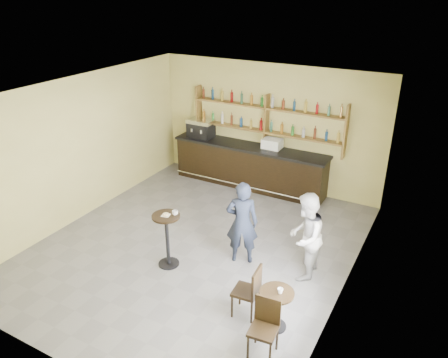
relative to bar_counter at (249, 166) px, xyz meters
The scene contains 23 objects.
floor 3.22m from the bar_counter, 83.93° to the right, with size 7.00×7.00×0.00m, color #5F5E63.
ceiling 4.12m from the bar_counter, 83.93° to the right, with size 7.00×7.00×0.00m, color white.
wall_back 1.14m from the bar_counter, 46.24° to the left, with size 7.00×7.00×0.00m, color #C6BE70.
wall_front 6.74m from the bar_counter, 87.11° to the right, with size 7.00×7.00×0.00m, color #C6BE70.
wall_left 4.25m from the bar_counter, 130.23° to the right, with size 7.00×7.00×0.00m, color #C6BE70.
wall_right 4.70m from the bar_counter, 43.36° to the right, with size 7.00×7.00×0.00m, color #C6BE70.
window_pane 5.59m from the bar_counter, 52.57° to the right, with size 2.00×2.00×0.00m, color white.
window_frame 5.59m from the bar_counter, 52.62° to the right, with size 0.04×1.70×2.10m, color black, non-canonical shape.
shelf_unit 1.31m from the bar_counter, 33.28° to the left, with size 4.00×0.26×1.40m, color brown, non-canonical shape.
liquor_bottles 1.47m from the bar_counter, 33.28° to the left, with size 3.68×0.10×1.00m, color #8C5919, non-canonical shape.
bar_counter is the anchor object (origin of this frame).
espresso_machine 1.68m from the bar_counter, behind, with size 0.68×0.44×0.49m, color black, non-canonical shape.
pastry_case 0.94m from the bar_counter, ahead, with size 0.48×0.38×0.29m, color silver, non-canonical shape.
pedestal_table 3.95m from the bar_counter, 87.16° to the right, with size 0.53×0.53×1.08m, color black, non-canonical shape.
napkin 3.99m from the bar_counter, 87.16° to the right, with size 0.15×0.15×0.00m, color white.
donut 4.00m from the bar_counter, 87.03° to the right, with size 0.12×0.12×0.04m, color #B99643.
cup_pedestal 3.90m from the bar_counter, 85.01° to the right, with size 0.11×0.11×0.09m, color white.
man_main 3.43m from the bar_counter, 66.58° to the right, with size 0.61×0.40×1.68m, color black.
cafe_table 5.23m from the bar_counter, 59.55° to the right, with size 0.54×0.54×0.68m, color black, non-canonical shape.
cup_cafe 5.25m from the bar_counter, 59.08° to the right, with size 0.09×0.09×0.08m, color white.
chair_west 4.92m from the bar_counter, 64.78° to the right, with size 0.40×0.40×0.92m, color black, non-canonical shape.
chair_south 5.77m from the bar_counter, 62.14° to the right, with size 0.39×0.39×0.91m, color black, non-canonical shape.
patron_second 3.97m from the bar_counter, 49.62° to the right, with size 0.81×0.63×1.67m, color #A1A0A5.
Camera 1 is at (4.18, -6.40, 5.02)m, focal length 35.00 mm.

